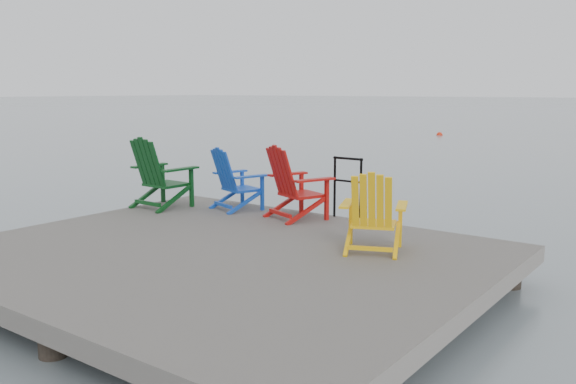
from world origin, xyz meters
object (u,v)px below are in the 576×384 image
Objects in this scene: chair_green at (159,173)px; chair_red at (294,183)px; handrail at (348,182)px; chair_blue at (235,179)px; chair_yellow at (373,212)px; buoy_b at (439,135)px.

chair_red is at bearing 16.61° from chair_green.
handrail is 1.83m from chair_blue.
chair_green is at bearing 151.81° from chair_yellow.
chair_green is 4.05m from chair_yellow.
buoy_b is at bearing 104.17° from chair_green.
buoy_b is (-6.44, 23.52, -0.98)m from chair_blue.
chair_blue is at bearing 138.94° from chair_yellow.
chair_red is 3.27× the size of buoy_b.
chair_red reaches higher than chair_yellow.
chair_green is 1.18× the size of chair_yellow.
chair_yellow is (1.21, -1.44, -0.07)m from handrail.
chair_green is at bearing -132.17° from chair_blue.
chair_red is at bearing -72.12° from buoy_b.
handrail is at bearing -70.41° from buoy_b.
buoy_b is (-5.38, 24.12, -1.06)m from chair_green.
chair_green is 1.15× the size of chair_blue.
chair_blue is at bearing -159.02° from chair_red.
buoy_b is at bearing 88.03° from chair_yellow.
chair_blue is 2.97× the size of buoy_b.
handrail is at bearing 106.96° from chair_yellow.
chair_yellow reaches higher than handrail.
buoy_b is (-8.21, 23.05, -1.04)m from handrail.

